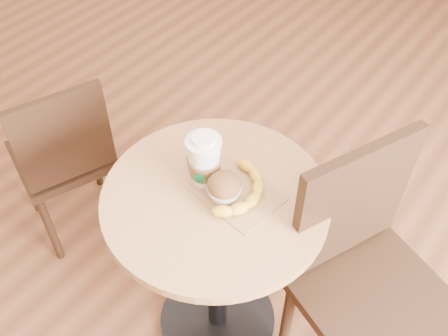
# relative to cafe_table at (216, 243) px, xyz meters

# --- Properties ---
(cafe_table) EXTENTS (0.66, 0.66, 0.75)m
(cafe_table) POSITION_rel_cafe_table_xyz_m (0.00, 0.00, 0.00)
(cafe_table) COLOR black
(cafe_table) RESTS_ON ground
(chair_left) EXTENTS (0.46, 0.46, 0.81)m
(chair_left) POSITION_rel_cafe_table_xyz_m (-0.75, -0.00, -0.07)
(chair_left) COLOR black
(chair_left) RESTS_ON ground
(chair_right) EXTENTS (0.55, 0.55, 0.96)m
(chair_right) POSITION_rel_cafe_table_xyz_m (0.43, 0.18, 0.01)
(chair_right) COLOR black
(chair_right) RESTS_ON ground
(kraft_bag) EXTENTS (0.26, 0.21, 0.00)m
(kraft_bag) POSITION_rel_cafe_table_xyz_m (0.04, 0.04, 0.24)
(kraft_bag) COLOR #AD7E53
(kraft_bag) RESTS_ON cafe_table
(coffee_cup) EXTENTS (0.10, 0.10, 0.17)m
(coffee_cup) POSITION_rel_cafe_table_xyz_m (-0.06, 0.03, 0.31)
(coffee_cup) COLOR white
(coffee_cup) RESTS_ON cafe_table
(muffin) EXTENTS (0.10, 0.10, 0.09)m
(muffin) POSITION_rel_cafe_table_xyz_m (0.03, 0.01, 0.28)
(muffin) COLOR silver
(muffin) RESTS_ON kraft_bag
(banana) EXTENTS (0.20, 0.27, 0.03)m
(banana) POSITION_rel_cafe_table_xyz_m (0.06, 0.04, 0.25)
(banana) COLOR yellow
(banana) RESTS_ON kraft_bag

